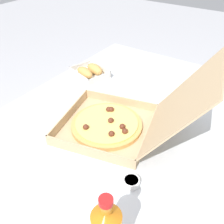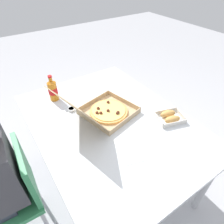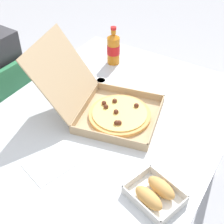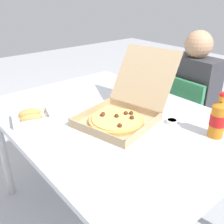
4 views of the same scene
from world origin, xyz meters
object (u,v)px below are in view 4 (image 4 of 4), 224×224
at_px(paper_menu, 88,98).
at_px(dipping_sauce_cup, 172,121).
at_px(diner_person, 196,93).
at_px(bread_side_box, 31,117).
at_px(chair, 187,120).
at_px(pizza_box_open, 122,111).
at_px(cola_bottle, 218,119).

distance_m(paper_menu, dipping_sauce_cup, 0.58).
height_order(diner_person, bread_side_box, diner_person).
distance_m(chair, paper_menu, 0.82).
height_order(pizza_box_open, dipping_sauce_cup, pizza_box_open).
relative_size(diner_person, dipping_sauce_cup, 20.54).
distance_m(diner_person, paper_menu, 0.83).
bearing_deg(chair, cola_bottle, -47.13).
xyz_separation_m(chair, paper_menu, (-0.31, -0.71, 0.28)).
height_order(bread_side_box, paper_menu, bread_side_box).
bearing_deg(dipping_sauce_cup, paper_menu, -166.12).
bearing_deg(paper_menu, diner_person, 84.48).
xyz_separation_m(diner_person, pizza_box_open, (0.06, -0.80, 0.12)).
distance_m(chair, diner_person, 0.21).
xyz_separation_m(cola_bottle, paper_menu, (-0.78, -0.20, -0.09)).
height_order(pizza_box_open, paper_menu, pizza_box_open).
bearing_deg(bread_side_box, dipping_sauce_cup, 48.09).
relative_size(chair, bread_side_box, 3.68).
relative_size(diner_person, bread_side_box, 5.10).
xyz_separation_m(diner_person, cola_bottle, (0.48, -0.57, 0.16)).
relative_size(diner_person, cola_bottle, 5.14).
xyz_separation_m(bread_side_box, cola_bottle, (0.72, 0.62, 0.07)).
height_order(chair, paper_menu, chair).
bearing_deg(bread_side_box, diner_person, 78.37).
bearing_deg(chair, pizza_box_open, -85.26).
height_order(chair, dipping_sauce_cup, chair).
height_order(cola_bottle, paper_menu, cola_bottle).
bearing_deg(pizza_box_open, paper_menu, 174.56).
bearing_deg(cola_bottle, diner_person, 129.70).
bearing_deg(chair, dipping_sauce_cup, -65.36).
height_order(diner_person, pizza_box_open, diner_person).
distance_m(bread_side_box, cola_bottle, 0.95).
xyz_separation_m(chair, diner_person, (0.00, 0.06, 0.21)).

